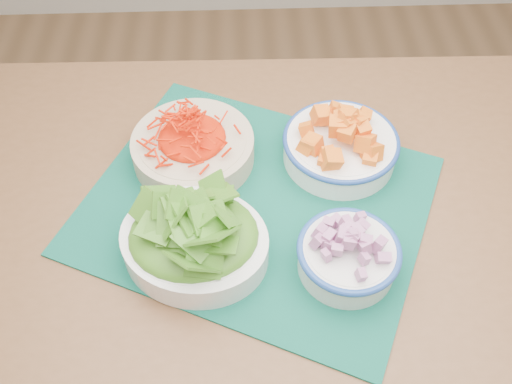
% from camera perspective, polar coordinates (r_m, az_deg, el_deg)
% --- Properties ---
extents(table, '(1.28, 0.86, 0.75)m').
position_cam_1_polar(table, '(1.02, 3.89, -5.78)').
color(table, brown).
rests_on(table, ground).
extents(placemat, '(0.68, 0.63, 0.00)m').
position_cam_1_polar(placemat, '(0.96, 0.00, -1.22)').
color(placemat, '#04362B').
rests_on(placemat, table).
extents(carrot_bowl, '(0.22, 0.22, 0.08)m').
position_cam_1_polar(carrot_bowl, '(1.00, -6.36, 4.86)').
color(carrot_bowl, '#C6B293').
rests_on(carrot_bowl, placemat).
extents(squash_bowl, '(0.23, 0.23, 0.10)m').
position_cam_1_polar(squash_bowl, '(1.00, 8.51, 5.13)').
color(squash_bowl, white).
rests_on(squash_bowl, placemat).
extents(lettuce_bowl, '(0.28, 0.26, 0.10)m').
position_cam_1_polar(lettuce_bowl, '(0.86, -6.24, -4.40)').
color(lettuce_bowl, white).
rests_on(lettuce_bowl, placemat).
extents(onion_bowl, '(0.19, 0.19, 0.08)m').
position_cam_1_polar(onion_bowl, '(0.86, 9.23, -6.09)').
color(onion_bowl, silver).
rests_on(onion_bowl, placemat).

